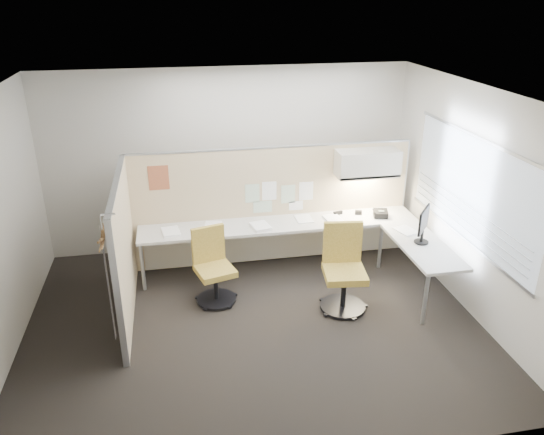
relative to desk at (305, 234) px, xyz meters
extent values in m
cube|color=black|center=(-0.93, -1.13, -0.61)|extent=(5.50, 4.50, 0.01)
cube|color=white|center=(-0.93, -1.13, 2.20)|extent=(5.50, 4.50, 0.01)
cube|color=beige|center=(-0.93, 1.12, 0.80)|extent=(5.50, 0.02, 2.80)
cube|color=beige|center=(-0.93, -3.38, 0.80)|extent=(5.50, 0.02, 2.80)
cube|color=beige|center=(1.82, -1.13, 0.80)|extent=(0.02, 4.50, 2.80)
cube|color=#8E98A5|center=(1.79, -1.13, 0.95)|extent=(0.01, 2.80, 1.30)
cube|color=#CDB78E|center=(-0.38, 0.47, 0.27)|extent=(4.10, 0.06, 1.75)
cube|color=#CDB78E|center=(-2.43, -0.63, 0.27)|extent=(0.06, 2.20, 1.75)
cube|color=beige|center=(-0.33, 0.14, 0.11)|extent=(4.00, 0.60, 0.04)
cube|color=beige|center=(1.37, -0.89, 0.11)|extent=(0.60, 1.47, 0.04)
cube|color=beige|center=(-0.33, 0.41, -0.26)|extent=(3.90, 0.02, 0.64)
cylinder|color=#A5A8AA|center=(-2.28, -0.11, -0.26)|extent=(0.05, 0.05, 0.69)
cylinder|color=#A5A8AA|center=(1.12, -1.58, -0.26)|extent=(0.05, 0.05, 0.69)
cylinder|color=#A5A8AA|center=(1.12, -0.11, -0.26)|extent=(0.05, 0.05, 0.69)
cube|color=beige|center=(0.97, 0.26, 0.91)|extent=(0.90, 0.36, 0.38)
cube|color=#FFEABF|center=(0.97, 0.26, 0.70)|extent=(0.60, 0.06, 0.02)
cube|color=#8CBF8C|center=(-0.68, 0.44, 0.50)|extent=(0.21, 0.00, 0.28)
cube|color=white|center=(-0.43, 0.44, 0.52)|extent=(0.21, 0.00, 0.28)
cube|color=#8CBF8C|center=(-0.15, 0.44, 0.45)|extent=(0.21, 0.00, 0.28)
cube|color=white|center=(0.12, 0.44, 0.48)|extent=(0.21, 0.00, 0.28)
cube|color=#8CBF8C|center=(-0.53, 0.44, 0.28)|extent=(0.28, 0.00, 0.18)
cube|color=white|center=(-0.03, 0.44, 0.26)|extent=(0.21, 0.00, 0.14)
cube|color=#E2551C|center=(-1.98, 0.44, 0.82)|extent=(0.28, 0.00, 0.35)
cylinder|color=black|center=(-1.34, -0.59, -0.57)|extent=(0.52, 0.52, 0.03)
cylinder|color=black|center=(-1.34, -0.59, -0.37)|extent=(0.06, 0.06, 0.40)
cube|color=gold|center=(-1.34, -0.59, -0.14)|extent=(0.57, 0.57, 0.08)
cube|color=gold|center=(-1.40, -0.38, 0.15)|extent=(0.44, 0.18, 0.50)
cylinder|color=black|center=(0.25, -1.07, -0.57)|extent=(0.58, 0.58, 0.03)
cylinder|color=black|center=(0.25, -1.07, -0.34)|extent=(0.07, 0.07, 0.45)
cube|color=gold|center=(0.25, -1.07, -0.09)|extent=(0.58, 0.58, 0.09)
cube|color=gold|center=(0.28, -0.83, 0.24)|extent=(0.50, 0.13, 0.56)
cylinder|color=black|center=(1.37, -0.83, 0.14)|extent=(0.19, 0.19, 0.02)
cylinder|color=black|center=(1.37, -0.83, 0.22)|extent=(0.04, 0.04, 0.17)
cube|color=black|center=(1.37, -0.83, 0.46)|extent=(0.31, 0.37, 0.30)
cube|color=black|center=(1.37, -0.83, 0.46)|extent=(0.26, 0.33, 0.27)
cube|color=black|center=(1.16, 0.08, 0.18)|extent=(0.24, 0.23, 0.12)
cylinder|color=black|center=(1.07, 0.10, 0.21)|extent=(0.08, 0.17, 0.04)
cube|color=black|center=(0.58, 0.29, 0.15)|extent=(0.15, 0.07, 0.05)
cube|color=black|center=(0.88, 0.24, 0.16)|extent=(0.11, 0.08, 0.06)
cube|color=silver|center=(-2.43, -1.63, 1.17)|extent=(0.14, 0.02, 0.02)
cylinder|color=silver|center=(-2.50, -1.63, 1.09)|extent=(0.02, 0.02, 0.14)
cube|color=#AD7F4C|center=(-2.50, -1.63, 0.96)|extent=(0.02, 0.45, 0.12)
cube|color=#AD7F4C|center=(-2.53, -1.60, 0.92)|extent=(0.02, 0.45, 0.12)
cube|color=#95949E|center=(-2.51, -1.68, 0.32)|extent=(0.01, 0.07, 1.12)
cube|color=white|center=(-1.87, 0.11, 0.14)|extent=(0.27, 0.33, 0.03)
cube|color=white|center=(-1.28, 0.20, 0.14)|extent=(0.28, 0.34, 0.02)
cube|color=white|center=(-0.64, 0.03, 0.15)|extent=(0.29, 0.34, 0.05)
cube|color=white|center=(0.04, 0.21, 0.13)|extent=(0.23, 0.30, 0.01)
cube|color=white|center=(0.45, 0.13, 0.14)|extent=(0.26, 0.32, 0.02)
cube|color=white|center=(1.32, -0.45, 0.14)|extent=(0.31, 0.36, 0.02)
camera|label=1|loc=(-1.74, -6.63, 3.21)|focal=35.00mm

